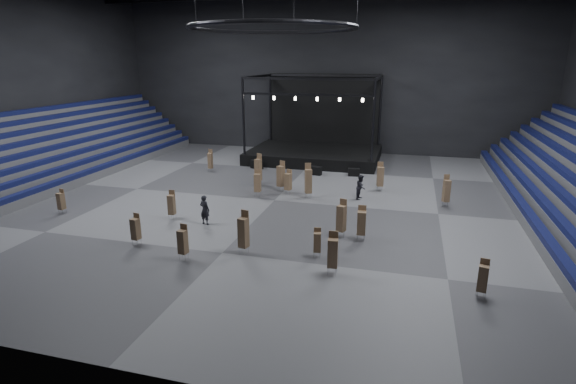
% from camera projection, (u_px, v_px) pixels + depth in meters
% --- Properties ---
extents(floor, '(50.00, 50.00, 0.00)m').
position_uv_depth(floor, '(274.00, 200.00, 35.88)').
color(floor, '#57575A').
rests_on(floor, ground).
extents(wall_back, '(50.00, 0.20, 18.00)m').
position_uv_depth(wall_back, '(326.00, 75.00, 52.73)').
color(wall_back, black).
rests_on(wall_back, ground).
extents(wall_front, '(50.00, 0.20, 18.00)m').
position_uv_depth(wall_front, '(75.00, 122.00, 13.90)').
color(wall_front, black).
rests_on(wall_front, ground).
extents(wall_left, '(0.20, 42.00, 18.00)m').
position_uv_depth(wall_left, '(3.00, 81.00, 39.61)').
color(wall_left, black).
rests_on(wall_left, ground).
extents(bleachers_left, '(7.20, 40.00, 6.40)m').
position_uv_depth(bleachers_left, '(35.00, 162.00, 41.16)').
color(bleachers_left, '#535456').
rests_on(bleachers_left, floor).
extents(stage, '(14.00, 10.00, 9.20)m').
position_uv_depth(stage, '(316.00, 146.00, 50.48)').
color(stage, black).
rests_on(stage, floor).
extents(truss_ring, '(12.30, 12.30, 5.15)m').
position_uv_depth(truss_ring, '(273.00, 28.00, 32.17)').
color(truss_ring, black).
rests_on(truss_ring, ceiling).
extents(flight_case_left, '(1.43, 1.11, 0.85)m').
position_uv_depth(flight_case_left, '(257.00, 164.00, 46.20)').
color(flight_case_left, black).
rests_on(flight_case_left, floor).
extents(flight_case_mid, '(1.31, 0.81, 0.82)m').
position_uv_depth(flight_case_mid, '(315.00, 171.00, 43.68)').
color(flight_case_mid, black).
rests_on(flight_case_mid, floor).
extents(flight_case_right, '(1.18, 0.72, 0.74)m').
position_uv_depth(flight_case_right, '(354.00, 172.00, 43.23)').
color(flight_case_right, black).
rests_on(flight_case_right, floor).
extents(chair_stack_0, '(0.51, 0.51, 1.99)m').
position_uv_depth(chair_stack_0, '(136.00, 228.00, 27.04)').
color(chair_stack_0, silver).
rests_on(chair_stack_0, floor).
extents(chair_stack_1, '(0.63, 0.63, 2.49)m').
position_uv_depth(chair_stack_1, '(380.00, 176.00, 38.15)').
color(chair_stack_1, silver).
rests_on(chair_stack_1, floor).
extents(chair_stack_2, '(0.70, 0.70, 2.62)m').
position_uv_depth(chair_stack_2, '(281.00, 176.00, 38.03)').
color(chair_stack_2, silver).
rests_on(chair_stack_2, floor).
extents(chair_stack_3, '(0.62, 0.62, 2.12)m').
position_uv_depth(chair_stack_3, '(288.00, 181.00, 37.16)').
color(chair_stack_3, silver).
rests_on(chair_stack_3, floor).
extents(chair_stack_4, '(0.52, 0.52, 1.95)m').
position_uv_depth(chair_stack_4, '(483.00, 278.00, 21.01)').
color(chair_stack_4, silver).
rests_on(chair_stack_4, floor).
extents(chair_stack_5, '(0.62, 0.62, 2.84)m').
position_uv_depth(chair_stack_5, '(258.00, 169.00, 39.85)').
color(chair_stack_5, silver).
rests_on(chair_stack_5, floor).
extents(chair_stack_6, '(0.43, 0.43, 2.25)m').
position_uv_depth(chair_stack_6, '(210.00, 160.00, 44.70)').
color(chair_stack_6, silver).
rests_on(chair_stack_6, floor).
extents(chair_stack_7, '(0.48, 0.48, 1.74)m').
position_uv_depth(chair_stack_7, '(317.00, 242.00, 25.39)').
color(chair_stack_7, silver).
rests_on(chair_stack_7, floor).
extents(chair_stack_8, '(0.55, 0.55, 2.26)m').
position_uv_depth(chair_stack_8, '(361.00, 222.00, 27.63)').
color(chair_stack_8, silver).
rests_on(chair_stack_8, floor).
extents(chair_stack_9, '(0.56, 0.56, 2.35)m').
position_uv_depth(chair_stack_9, '(333.00, 252.00, 23.28)').
color(chair_stack_9, silver).
rests_on(chair_stack_9, floor).
extents(chair_stack_10, '(0.54, 0.54, 2.25)m').
position_uv_depth(chair_stack_10, '(258.00, 182.00, 36.63)').
color(chair_stack_10, silver).
rests_on(chair_stack_10, floor).
extents(chair_stack_11, '(0.68, 0.68, 2.87)m').
position_uv_depth(chair_stack_11, '(308.00, 181.00, 36.12)').
color(chair_stack_11, silver).
rests_on(chair_stack_11, floor).
extents(chair_stack_12, '(0.48, 0.48, 2.09)m').
position_uv_depth(chair_stack_12, '(172.00, 204.00, 31.40)').
color(chair_stack_12, silver).
rests_on(chair_stack_12, floor).
extents(chair_stack_13, '(0.63, 0.63, 2.49)m').
position_uv_depth(chair_stack_13, '(341.00, 218.00, 28.17)').
color(chair_stack_13, silver).
rests_on(chair_stack_13, floor).
extents(chair_stack_14, '(0.51, 0.51, 2.08)m').
position_uv_depth(chair_stack_14, '(183.00, 241.00, 25.04)').
color(chair_stack_14, silver).
rests_on(chair_stack_14, floor).
extents(chair_stack_15, '(0.48, 0.48, 1.85)m').
position_uv_depth(chair_stack_15, '(61.00, 201.00, 32.51)').
color(chair_stack_15, silver).
rests_on(chair_stack_15, floor).
extents(chair_stack_16, '(0.59, 0.59, 2.61)m').
position_uv_depth(chair_stack_16, '(244.00, 232.00, 25.74)').
color(chair_stack_16, silver).
rests_on(chair_stack_16, floor).
extents(chair_stack_17, '(0.59, 0.59, 2.48)m').
position_uv_depth(chair_stack_17, '(446.00, 190.00, 34.12)').
color(chair_stack_17, silver).
rests_on(chair_stack_17, floor).
extents(man_center, '(0.85, 0.67, 2.06)m').
position_uv_depth(man_center, '(205.00, 210.00, 30.43)').
color(man_center, black).
rests_on(man_center, floor).
extents(crew_member, '(0.89, 1.07, 1.98)m').
position_uv_depth(crew_member, '(361.00, 187.00, 35.99)').
color(crew_member, black).
rests_on(crew_member, floor).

